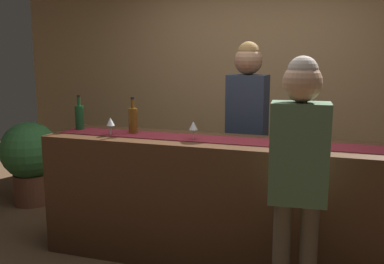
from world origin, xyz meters
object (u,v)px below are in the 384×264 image
at_px(bartender, 247,118).
at_px(potted_plant_tall, 30,157).
at_px(wine_glass_near_customer, 193,126).
at_px(wine_glass_far_end, 110,122).
at_px(wine_glass_mid_counter, 288,133).
at_px(customer_sipping, 299,164).
at_px(wine_bottle_green, 80,117).
at_px(wine_bottle_amber, 133,120).

bearing_deg(bartender, potted_plant_tall, 3.82).
height_order(wine_glass_near_customer, wine_glass_far_end, same).
distance_m(wine_glass_mid_counter, wine_glass_far_end, 1.41).
bearing_deg(customer_sipping, wine_glass_near_customer, 141.32).
xyz_separation_m(wine_glass_mid_counter, wine_glass_far_end, (-1.41, 0.02, 0.00)).
bearing_deg(wine_glass_mid_counter, wine_glass_far_end, 179.01).
distance_m(wine_bottle_green, wine_glass_mid_counter, 1.79).
distance_m(wine_bottle_amber, potted_plant_tall, 1.77).
relative_size(wine_glass_far_end, bartender, 0.08).
distance_m(wine_bottle_amber, wine_glass_near_customer, 0.56).
distance_m(bartender, customer_sipping, 1.32).
xyz_separation_m(wine_bottle_amber, potted_plant_tall, (-1.55, 0.63, -0.58)).
height_order(wine_bottle_amber, wine_glass_mid_counter, wine_bottle_amber).
xyz_separation_m(wine_bottle_green, potted_plant_tall, (-1.04, 0.62, -0.58)).
distance_m(wine_glass_mid_counter, bartender, 0.81).
bearing_deg(wine_glass_far_end, potted_plant_tall, 151.90).
bearing_deg(potted_plant_tall, bartender, -2.13).
relative_size(wine_glass_near_customer, wine_glass_far_end, 1.00).
distance_m(wine_glass_near_customer, customer_sipping, 1.02).
bearing_deg(wine_bottle_green, potted_plant_tall, 149.14).
bearing_deg(wine_glass_near_customer, wine_bottle_amber, 170.52).
height_order(customer_sipping, potted_plant_tall, customer_sipping).
distance_m(wine_bottle_amber, wine_glass_far_end, 0.19).
bearing_deg(customer_sipping, potted_plant_tall, 151.47).
height_order(bartender, potted_plant_tall, bartender).
bearing_deg(wine_glass_near_customer, potted_plant_tall, 161.00).
bearing_deg(potted_plant_tall, wine_glass_far_end, -28.10).
height_order(wine_glass_mid_counter, customer_sipping, customer_sipping).
bearing_deg(potted_plant_tall, wine_glass_mid_counter, -15.38).
bearing_deg(wine_glass_mid_counter, wine_bottle_green, 175.03).
height_order(wine_bottle_amber, bartender, bartender).
bearing_deg(wine_glass_near_customer, wine_bottle_green, 174.50).
distance_m(wine_glass_far_end, customer_sipping, 1.63).
bearing_deg(wine_glass_far_end, wine_bottle_green, 160.47).
height_order(wine_bottle_amber, potted_plant_tall, wine_bottle_amber).
relative_size(wine_bottle_green, wine_glass_mid_counter, 2.10).
relative_size(wine_glass_near_customer, customer_sipping, 0.09).
xyz_separation_m(wine_bottle_amber, wine_bottle_green, (-0.51, 0.01, 0.00)).
relative_size(wine_bottle_amber, potted_plant_tall, 0.33).
xyz_separation_m(wine_bottle_amber, bartender, (0.84, 0.54, -0.02)).
bearing_deg(potted_plant_tall, customer_sipping, -23.59).
bearing_deg(customer_sipping, wine_glass_mid_counter, 98.54).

